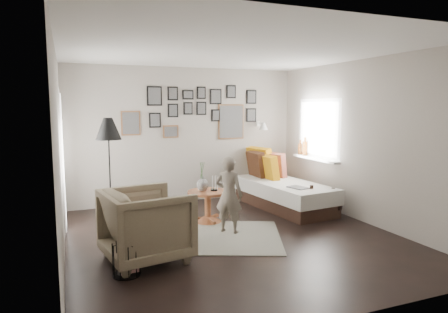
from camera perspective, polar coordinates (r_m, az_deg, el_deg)
name	(u,v)px	position (r m, az deg, el deg)	size (l,w,h in m)	color
ground	(234,237)	(5.83, 1.38, -11.40)	(4.80, 4.80, 0.00)	black
wall_back	(186,135)	(7.81, -5.50, 3.04)	(4.50, 4.50, 0.00)	#9C9488
wall_front	(346,173)	(3.49, 17.06, -2.26)	(4.50, 4.50, 0.00)	#9C9488
wall_left	(59,153)	(5.11, -22.46, 0.40)	(4.80, 4.80, 0.00)	#9C9488
wall_right	(363,141)	(6.76, 19.28, 2.05)	(4.80, 4.80, 0.00)	#9C9488
ceiling	(234,51)	(5.58, 1.47, 14.85)	(4.80, 4.80, 0.00)	white
door_left	(62,161)	(6.33, -22.09, -0.66)	(0.00, 2.14, 2.14)	white
window_right	(311,155)	(7.81, 12.31, 0.20)	(0.15, 1.32, 1.30)	white
gallery_wall	(200,112)	(7.86, -3.48, 6.32)	(2.74, 0.03, 1.08)	brown
wall_sconce	(263,126)	(8.13, 5.60, 4.35)	(0.18, 0.36, 0.16)	white
rug	(205,236)	(5.83, -2.73, -11.32)	(2.14, 1.50, 0.01)	beige
pedestal_table	(208,208)	(6.47, -2.33, -7.33)	(0.65, 0.65, 0.51)	brown
vase	(203,182)	(6.37, -3.09, -3.70)	(0.19, 0.19, 0.47)	black
candles	(214,183)	(6.42, -1.42, -3.85)	(0.11, 0.11, 0.24)	black
daybed	(281,190)	(7.50, 8.15, -4.72)	(1.15, 2.25, 1.05)	black
magazine_on_daybed	(298,187)	(6.89, 10.51, -4.37)	(0.24, 0.32, 0.02)	black
armchair	(146,225)	(4.96, -11.02, -9.55)	(0.94, 0.97, 0.88)	#70634B
armchair_cushion	(148,220)	(5.00, -10.80, -8.92)	(0.40, 0.40, 0.10)	silver
floor_lamp	(108,133)	(6.37, -16.19, 3.26)	(0.39, 0.39, 1.69)	black
magazine_basket	(126,259)	(4.66, -13.77, -14.08)	(0.37, 0.37, 0.37)	black
demijohn_large	(311,205)	(6.93, 12.34, -6.74)	(0.36, 0.36, 0.54)	black
demijohn_small	(333,206)	(7.04, 15.26, -6.81)	(0.32, 0.32, 0.49)	black
child	(229,195)	(5.86, 0.70, -5.51)	(0.41, 0.27, 1.14)	#685D52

